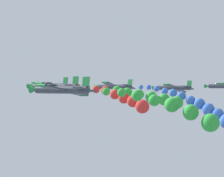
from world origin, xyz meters
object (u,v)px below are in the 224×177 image
airplane_left_outer (55,87)px  airplane_trailing (60,89)px  airplane_lead (50,86)px  airplane_right_outer (173,88)px  airplane_right_inner (114,87)px  airplane_left_inner (48,86)px

airplane_left_outer → airplane_trailing: size_ratio=1.00×
airplane_lead → airplane_trailing: (-32.84, -30.19, -0.42)m
airplane_right_outer → airplane_trailing: size_ratio=1.00×
airplane_right_inner → airplane_left_outer: bearing=-163.7°
airplane_right_outer → airplane_trailing: bearing=-169.3°
airplane_lead → airplane_right_inner: (10.71, -10.26, -0.05)m
airplane_left_inner → airplane_right_outer: bearing=-18.9°
airplane_left_inner → airplane_left_outer: bearing=-134.9°
airplane_lead → airplane_left_inner: 13.43m
airplane_left_inner → airplane_lead: bearing=39.1°
airplane_right_outer → airplane_right_inner: bearing=141.2°
airplane_right_outer → airplane_left_inner: bearing=161.1°
airplane_left_inner → airplane_right_inner: 21.21m
airplane_left_inner → airplane_left_outer: 15.91m
airplane_right_inner → airplane_left_outer: size_ratio=1.00×
airplane_right_inner → airplane_right_outer: 15.09m
airplane_left_outer → airplane_right_inner: bearing=16.3°
airplane_lead → airplane_trailing: 44.61m
airplane_trailing → airplane_right_inner: bearing=24.6°
airplane_left_outer → airplane_right_outer: airplane_left_outer is taller
airplane_right_inner → airplane_right_outer: size_ratio=1.00×
airplane_left_inner → airplane_left_outer: size_ratio=1.00×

